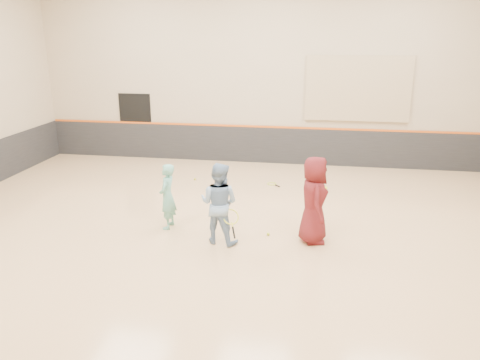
% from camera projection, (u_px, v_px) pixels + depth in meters
% --- Properties ---
extents(room, '(15.04, 12.04, 6.22)m').
position_uv_depth(room, '(236.00, 201.00, 9.76)').
color(room, tan).
rests_on(room, ground).
extents(wainscot_back, '(14.90, 0.04, 1.20)m').
position_uv_depth(wainscot_back, '(267.00, 145.00, 15.44)').
color(wainscot_back, '#232326').
rests_on(wainscot_back, floor).
extents(accent_stripe, '(14.90, 0.03, 0.06)m').
position_uv_depth(accent_stripe, '(267.00, 127.00, 15.24)').
color(accent_stripe, '#D85914').
rests_on(accent_stripe, wall_back).
extents(acoustic_panel, '(3.20, 0.08, 2.00)m').
position_uv_depth(acoustic_panel, '(358.00, 89.00, 14.41)').
color(acoustic_panel, tan).
rests_on(acoustic_panel, wall_back).
extents(doorway, '(1.10, 0.05, 2.20)m').
position_uv_depth(doorway, '(136.00, 126.00, 15.98)').
color(doorway, black).
rests_on(doorway, floor).
extents(girl, '(0.36, 0.54, 1.47)m').
position_uv_depth(girl, '(167.00, 196.00, 10.27)').
color(girl, '#68B4A3').
rests_on(girl, floor).
extents(instructor, '(0.96, 0.82, 1.70)m').
position_uv_depth(instructor, '(219.00, 203.00, 9.52)').
color(instructor, '#7C9CC0').
rests_on(instructor, floor).
extents(young_man, '(0.72, 0.97, 1.82)m').
position_uv_depth(young_man, '(314.00, 200.00, 9.54)').
color(young_man, '#5C1519').
rests_on(young_man, floor).
extents(held_racket, '(0.48, 0.48, 0.61)m').
position_uv_depth(held_racket, '(231.00, 217.00, 9.40)').
color(held_racket, yellow).
rests_on(held_racket, instructor).
extents(spare_racket, '(0.60, 0.60, 0.05)m').
position_uv_depth(spare_racket, '(272.00, 183.00, 13.42)').
color(spare_racket, '#BADF30').
rests_on(spare_racket, floor).
extents(ball_under_racket, '(0.07, 0.07, 0.07)m').
position_uv_depth(ball_under_racket, '(268.00, 234.00, 10.05)').
color(ball_under_racket, '#C8DC33').
rests_on(ball_under_racket, floor).
extents(ball_in_hand, '(0.07, 0.07, 0.07)m').
position_uv_depth(ball_in_hand, '(326.00, 188.00, 9.29)').
color(ball_in_hand, yellow).
rests_on(ball_in_hand, young_man).
extents(ball_beside_spare, '(0.07, 0.07, 0.07)m').
position_uv_depth(ball_beside_spare, '(195.00, 179.00, 13.78)').
color(ball_beside_spare, gold).
rests_on(ball_beside_spare, floor).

